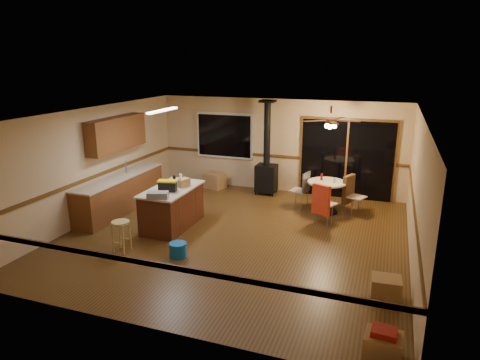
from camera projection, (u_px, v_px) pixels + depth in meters
The scene contains 35 objects.
floor at pixel (235, 235), 9.18m from camera, with size 7.00×7.00×0.00m, color #4B3115.
ceiling at pixel (235, 114), 8.48m from camera, with size 7.00×7.00×0.00m, color silver.
wall_back at pixel (278, 146), 12.00m from camera, with size 7.00×7.00×0.00m, color tan.
wall_front at pixel (144, 243), 5.66m from camera, with size 7.00×7.00×0.00m, color tan.
wall_left at pixel (94, 163), 9.96m from camera, with size 7.00×7.00×0.00m, color tan.
wall_right at pixel (417, 194), 7.70m from camera, with size 7.00×7.00×0.00m, color tan.
chair_rail at pixel (235, 191), 8.91m from camera, with size 7.00×7.00×0.08m, color #573715, non-canonical shape.
window at pixel (224, 136), 12.42m from camera, with size 1.72×0.10×1.32m, color black.
sliding_door at pixel (346, 160), 11.41m from camera, with size 2.52×0.10×2.10m, color black.
lower_cabinets at pixel (121, 194), 10.55m from camera, with size 0.60×3.00×0.86m, color brown.
countertop at pixel (119, 177), 10.43m from camera, with size 0.64×3.04×0.04m, color #BEAD93.
upper_cabinets at pixel (117, 134), 10.37m from camera, with size 0.35×2.00×0.80m, color brown.
kitchen_island at pixel (172, 207), 9.54m from camera, with size 0.88×1.68×0.90m.
wood_stove at pixel (266, 168), 11.81m from camera, with size 0.55×0.50×2.52m.
ceiling_fan at pixel (330, 123), 9.97m from camera, with size 0.24×0.24×0.55m.
fluorescent_strip at pixel (163, 111), 9.34m from camera, with size 0.10×1.20×0.04m, color white.
toolbox_grey at pixel (158, 195), 8.73m from camera, with size 0.42×0.23×0.13m, color slate.
toolbox_black at pixel (168, 186), 9.19m from camera, with size 0.38×0.20×0.21m, color black.
toolbox_yellow_lid at pixel (167, 181), 9.16m from camera, with size 0.40×0.21×0.03m, color gold.
box_on_island at pixel (183, 183), 9.53m from camera, with size 0.20×0.27×0.18m, color #9A7044.
bottle_dark at pixel (174, 181), 9.54m from camera, with size 0.07×0.07×0.25m, color black.
bottle_pink at pixel (181, 183), 9.48m from camera, with size 0.06×0.06×0.20m, color #D84C8C.
bottle_white at pixel (181, 178), 9.86m from camera, with size 0.07×0.07×0.20m, color white.
bar_stool at pixel (121, 236), 8.33m from camera, with size 0.34×0.34×0.63m, color tan.
blue_bucket at pixel (178, 250), 8.14m from camera, with size 0.33×0.33×0.28m, color #0C59B1.
dining_table at pixel (326, 191), 10.43m from camera, with size 0.94×0.94×0.78m.
glass_red at pixel (322, 177), 10.48m from camera, with size 0.06×0.06×0.17m, color #590C14.
glass_cream at pixel (334, 180), 10.24m from camera, with size 0.05×0.05×0.13m, color beige.
chair_left at pixel (303, 186), 10.67m from camera, with size 0.49×0.49×0.51m.
chair_near at pixel (322, 199), 9.62m from camera, with size 0.58×0.60×0.70m.
chair_right at pixel (349, 190), 10.35m from camera, with size 0.59×0.57×0.70m.
box_under_window at pixel (215, 180), 12.51m from camera, with size 0.56×0.45×0.45m, color #9A7044.
box_corner_a at pixel (383, 347), 5.34m from camera, with size 0.46×0.38×0.35m, color #9A7044.
box_corner_b at pixel (386, 288), 6.69m from camera, with size 0.45×0.39×0.37m, color #9A7044.
box_small_red at pixel (384, 332), 5.29m from camera, with size 0.31×0.25×0.08m, color maroon.
Camera 1 is at (2.95, -7.99, 3.64)m, focal length 32.00 mm.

